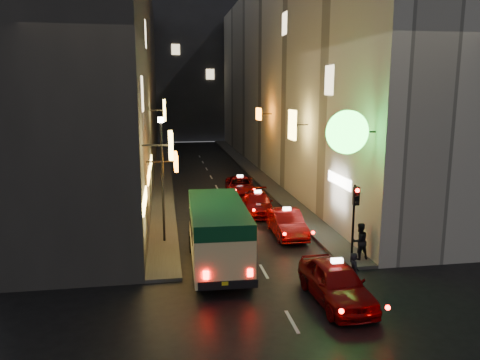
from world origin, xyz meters
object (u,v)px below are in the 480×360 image
pedestrian_crossing (354,270)px  traffic_light (355,207)px  lamp_post (162,171)px  taxi_near (336,279)px  minibus (218,228)px

pedestrian_crossing → traffic_light: traffic_light is taller
lamp_post → taxi_near: bearing=-51.4°
minibus → taxi_near: 5.71m
taxi_near → traffic_light: traffic_light is taller
taxi_near → traffic_light: 4.21m
pedestrian_crossing → lamp_post: bearing=53.3°
taxi_near → pedestrian_crossing: (0.96, 0.65, 0.03)m
traffic_light → lamp_post: bearing=151.1°
pedestrian_crossing → lamp_post: lamp_post is taller
pedestrian_crossing → traffic_light: size_ratio=0.52×
taxi_near → lamp_post: bearing=128.6°
minibus → taxi_near: size_ratio=1.19×
traffic_light → lamp_post: (-8.20, 4.53, 1.04)m
minibus → lamp_post: size_ratio=1.07×
taxi_near → pedestrian_crossing: taxi_near is taller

